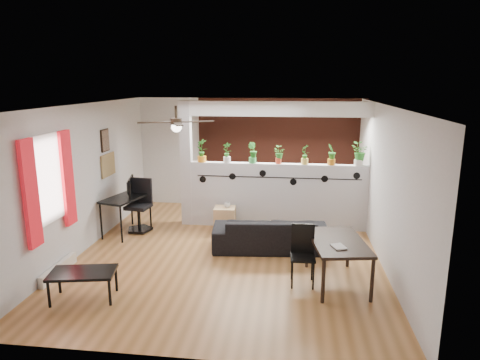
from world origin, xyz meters
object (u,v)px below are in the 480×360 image
object	(u,v)px
office_chair	(140,209)
potted_plant_3	(279,154)
potted_plant_4	(305,154)
computer_desk	(126,200)
folding_chair	(303,249)
cube_shelf	(225,220)
potted_plant_2	(253,152)
coffee_table	(83,274)
ceiling_fan	(176,124)
potted_plant_6	(359,153)
potted_plant_1	(227,152)
potted_plant_5	(332,154)
sofa	(270,234)
cup	(227,205)
potted_plant_0	(202,150)
dining_table	(338,245)

from	to	relation	value
office_chair	potted_plant_3	bearing A→B (deg)	11.16
potted_plant_4	computer_desk	xyz separation A→B (m)	(-3.50, -0.74, -0.88)
folding_chair	potted_plant_3	bearing A→B (deg)	100.67
potted_plant_4	cube_shelf	xyz separation A→B (m)	(-1.57, -0.42, -1.31)
potted_plant_2	coffee_table	bearing A→B (deg)	-121.19
ceiling_fan	potted_plant_2	xyz separation A→B (m)	(1.07, 1.80, -0.74)
potted_plant_6	folding_chair	world-z (taller)	potted_plant_6
potted_plant_1	potted_plant_5	world-z (taller)	potted_plant_5
potted_plant_6	coffee_table	world-z (taller)	potted_plant_6
sofa	computer_desk	distance (m)	2.96
potted_plant_5	potted_plant_4	bearing A→B (deg)	180.00
ceiling_fan	potted_plant_1	size ratio (longest dim) A/B	2.82
cup	computer_desk	xyz separation A→B (m)	(-1.98, -0.32, 0.13)
potted_plant_2	coffee_table	xyz separation A→B (m)	(-2.05, -3.38, -1.21)
potted_plant_0	sofa	bearing A→B (deg)	-39.05
potted_plant_4	dining_table	size ratio (longest dim) A/B	0.30
ceiling_fan	computer_desk	distance (m)	2.38
potted_plant_0	potted_plant_1	distance (m)	0.53
potted_plant_2	sofa	size ratio (longest dim) A/B	0.22
sofa	cube_shelf	size ratio (longest dim) A/B	3.86
potted_plant_0	cup	bearing A→B (deg)	-35.38
potted_plant_4	sofa	world-z (taller)	potted_plant_4
ceiling_fan	potted_plant_1	world-z (taller)	ceiling_fan
potted_plant_5	potted_plant_6	bearing A→B (deg)	0.00
cup	sofa	bearing A→B (deg)	-41.23
potted_plant_1	potted_plant_3	size ratio (longest dim) A/B	1.18
potted_plant_2	potted_plant_6	world-z (taller)	potted_plant_6
ceiling_fan	office_chair	size ratio (longest dim) A/B	1.14
ceiling_fan	dining_table	distance (m)	3.16
ceiling_fan	cube_shelf	bearing A→B (deg)	68.03
potted_plant_4	computer_desk	bearing A→B (deg)	-168.06
office_chair	folding_chair	bearing A→B (deg)	-30.87
sofa	cup	world-z (taller)	cup
potted_plant_5	potted_plant_6	size ratio (longest dim) A/B	0.93
potted_plant_1	office_chair	world-z (taller)	potted_plant_1
folding_chair	ceiling_fan	bearing A→B (deg)	161.87
cube_shelf	coffee_table	world-z (taller)	cube_shelf
ceiling_fan	potted_plant_3	size ratio (longest dim) A/B	3.33
office_chair	coffee_table	xyz separation A→B (m)	(0.19, -2.83, -0.09)
office_chair	dining_table	world-z (taller)	office_chair
potted_plant_6	potted_plant_3	bearing A→B (deg)	-180.00
potted_plant_5	coffee_table	size ratio (longest dim) A/B	0.44
cube_shelf	cup	xyz separation A→B (m)	(0.05, 0.00, 0.30)
potted_plant_0	potted_plant_4	bearing A→B (deg)	-0.00
potted_plant_2	potted_plant_5	world-z (taller)	potted_plant_5
potted_plant_3	potted_plant_4	size ratio (longest dim) A/B	0.88
potted_plant_1	sofa	bearing A→B (deg)	-51.37
potted_plant_0	coffee_table	size ratio (longest dim) A/B	0.51
office_chair	dining_table	size ratio (longest dim) A/B	0.78
potted_plant_0	potted_plant_6	size ratio (longest dim) A/B	1.05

